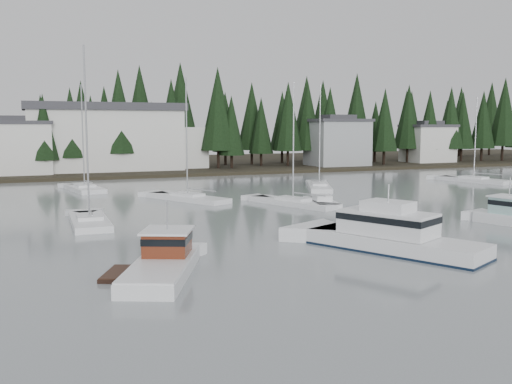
{
  "coord_description": "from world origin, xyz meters",
  "views": [
    {
      "loc": [
        -16.91,
        -13.88,
        7.74
      ],
      "look_at": [
        -0.15,
        27.94,
        2.5
      ],
      "focal_mm": 40.0,
      "sensor_mm": 36.0,
      "label": 1
    }
  ],
  "objects_px": {
    "sailboat_2": "(293,204)",
    "sailboat_6": "(188,200)",
    "house_east_b": "(428,142)",
    "sailboat_4": "(85,190)",
    "runabout_1": "(322,204)",
    "house_west": "(20,146)",
    "harbor_inn": "(118,138)",
    "sailboat_7": "(319,188)",
    "sailboat_0": "(90,223)",
    "house_east_a": "(337,141)",
    "lobster_boat_brown": "(161,266)",
    "cabin_cruiser_center": "(393,239)",
    "sailboat_8": "(474,181)"
  },
  "relations": [
    {
      "from": "sailboat_6",
      "to": "sailboat_4",
      "type": "bearing_deg",
      "value": 7.31
    },
    {
      "from": "lobster_boat_brown",
      "to": "sailboat_4",
      "type": "relative_size",
      "value": 0.67
    },
    {
      "from": "sailboat_6",
      "to": "runabout_1",
      "type": "bearing_deg",
      "value": -155.29
    },
    {
      "from": "house_west",
      "to": "house_east_a",
      "type": "xyz_separation_m",
      "value": [
        54.0,
        -1.0,
        0.25
      ]
    },
    {
      "from": "house_west",
      "to": "sailboat_7",
      "type": "height_order",
      "value": "sailboat_7"
    },
    {
      "from": "house_west",
      "to": "runabout_1",
      "type": "xyz_separation_m",
      "value": [
        27.64,
        -44.05,
        -4.52
      ]
    },
    {
      "from": "house_west",
      "to": "harbor_inn",
      "type": "xyz_separation_m",
      "value": [
        15.04,
        3.34,
        1.12
      ]
    },
    {
      "from": "sailboat_0",
      "to": "sailboat_6",
      "type": "bearing_deg",
      "value": -43.02
    },
    {
      "from": "house_west",
      "to": "harbor_inn",
      "type": "bearing_deg",
      "value": 12.52
    },
    {
      "from": "sailboat_8",
      "to": "house_east_b",
      "type": "bearing_deg",
      "value": -44.52
    },
    {
      "from": "house_west",
      "to": "lobster_boat_brown",
      "type": "height_order",
      "value": "house_west"
    },
    {
      "from": "house_west",
      "to": "cabin_cruiser_center",
      "type": "height_order",
      "value": "house_west"
    },
    {
      "from": "lobster_boat_brown",
      "to": "runabout_1",
      "type": "bearing_deg",
      "value": -21.65
    },
    {
      "from": "sailboat_4",
      "to": "runabout_1",
      "type": "height_order",
      "value": "sailboat_4"
    },
    {
      "from": "cabin_cruiser_center",
      "to": "runabout_1",
      "type": "bearing_deg",
      "value": -42.35
    },
    {
      "from": "house_east_a",
      "to": "sailboat_0",
      "type": "xyz_separation_m",
      "value": [
        -48.61,
        -45.81,
        -4.82
      ]
    },
    {
      "from": "cabin_cruiser_center",
      "to": "sailboat_7",
      "type": "xyz_separation_m",
      "value": [
        12.51,
        33.02,
        -0.65
      ]
    },
    {
      "from": "house_east_b",
      "to": "lobster_boat_brown",
      "type": "height_order",
      "value": "house_east_b"
    },
    {
      "from": "sailboat_4",
      "to": "sailboat_6",
      "type": "relative_size",
      "value": 0.99
    },
    {
      "from": "cabin_cruiser_center",
      "to": "sailboat_0",
      "type": "bearing_deg",
      "value": 18.17
    },
    {
      "from": "sailboat_0",
      "to": "cabin_cruiser_center",
      "type": "bearing_deg",
      "value": -134.76
    },
    {
      "from": "sailboat_0",
      "to": "runabout_1",
      "type": "xyz_separation_m",
      "value": [
        22.25,
        2.75,
        0.05
      ]
    },
    {
      "from": "house_east_b",
      "to": "sailboat_2",
      "type": "height_order",
      "value": "sailboat_2"
    },
    {
      "from": "sailboat_0",
      "to": "sailboat_2",
      "type": "bearing_deg",
      "value": -77.45
    },
    {
      "from": "house_west",
      "to": "sailboat_0",
      "type": "xyz_separation_m",
      "value": [
        5.39,
        -46.81,
        -4.57
      ]
    },
    {
      "from": "harbor_inn",
      "to": "sailboat_7",
      "type": "xyz_separation_m",
      "value": [
        19.39,
        -34.06,
        -5.71
      ]
    },
    {
      "from": "house_east_b",
      "to": "sailboat_4",
      "type": "distance_m",
      "value": 72.7
    },
    {
      "from": "lobster_boat_brown",
      "to": "sailboat_2",
      "type": "bearing_deg",
      "value": -16.04
    },
    {
      "from": "sailboat_2",
      "to": "sailboat_8",
      "type": "distance_m",
      "value": 35.47
    },
    {
      "from": "sailboat_6",
      "to": "sailboat_8",
      "type": "relative_size",
      "value": 1.09
    },
    {
      "from": "sailboat_2",
      "to": "sailboat_6",
      "type": "height_order",
      "value": "sailboat_6"
    },
    {
      "from": "house_east_a",
      "to": "harbor_inn",
      "type": "distance_m",
      "value": 39.21
    },
    {
      "from": "harbor_inn",
      "to": "sailboat_4",
      "type": "height_order",
      "value": "sailboat_4"
    },
    {
      "from": "lobster_boat_brown",
      "to": "sailboat_6",
      "type": "relative_size",
      "value": 0.67
    },
    {
      "from": "sailboat_4",
      "to": "sailboat_6",
      "type": "distance_m",
      "value": 16.03
    },
    {
      "from": "house_west",
      "to": "sailboat_6",
      "type": "height_order",
      "value": "sailboat_6"
    },
    {
      "from": "cabin_cruiser_center",
      "to": "sailboat_6",
      "type": "height_order",
      "value": "sailboat_6"
    },
    {
      "from": "house_east_a",
      "to": "sailboat_8",
      "type": "xyz_separation_m",
      "value": [
        4.54,
        -29.94,
        -4.85
      ]
    },
    {
      "from": "sailboat_2",
      "to": "sailboat_8",
      "type": "xyz_separation_m",
      "value": [
        33.44,
        11.81,
        -0.01
      ]
    },
    {
      "from": "sailboat_0",
      "to": "house_west",
      "type": "bearing_deg",
      "value": 7.49
    },
    {
      "from": "sailboat_2",
      "to": "runabout_1",
      "type": "height_order",
      "value": "sailboat_2"
    },
    {
      "from": "lobster_boat_brown",
      "to": "runabout_1",
      "type": "height_order",
      "value": "lobster_boat_brown"
    },
    {
      "from": "sailboat_7",
      "to": "sailboat_2",
      "type": "bearing_deg",
      "value": 166.46
    },
    {
      "from": "cabin_cruiser_center",
      "to": "sailboat_4",
      "type": "bearing_deg",
      "value": -6.68
    },
    {
      "from": "lobster_boat_brown",
      "to": "house_west",
      "type": "bearing_deg",
      "value": 30.39
    },
    {
      "from": "house_west",
      "to": "lobster_boat_brown",
      "type": "relative_size",
      "value": 1.08
    },
    {
      "from": "sailboat_2",
      "to": "runabout_1",
      "type": "relative_size",
      "value": 1.86
    },
    {
      "from": "sailboat_2",
      "to": "house_east_b",
      "type": "bearing_deg",
      "value": -70.76
    },
    {
      "from": "house_east_b",
      "to": "sailboat_8",
      "type": "bearing_deg",
      "value": -118.66
    },
    {
      "from": "sailboat_7",
      "to": "runabout_1",
      "type": "bearing_deg",
      "value": 177.27
    }
  ]
}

